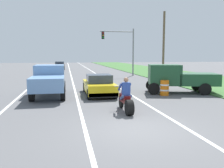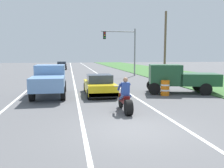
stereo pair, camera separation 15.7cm
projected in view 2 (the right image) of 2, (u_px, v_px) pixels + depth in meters
name	position (u px, v px, depth m)	size (l,w,h in m)	color
ground_plane	(135.00, 129.00, 8.35)	(160.00, 160.00, 0.00)	#565659
lane_stripe_left_solid	(41.00, 78.00, 26.91)	(0.14, 120.00, 0.01)	white
lane_stripe_right_solid	(103.00, 77.00, 28.20)	(0.14, 120.00, 0.01)	white
lane_stripe_centre_dashed	(73.00, 78.00, 27.56)	(0.14, 120.00, 0.01)	white
grass_verge_right	(182.00, 76.00, 30.01)	(10.00, 120.00, 0.06)	#3D6B33
motorcycle_with_rider	(125.00, 100.00, 10.81)	(0.70, 2.21, 1.62)	black
sports_car_yellow	(99.00, 85.00, 15.67)	(1.84, 4.30, 1.37)	yellow
pickup_truck_left_lane_light_blue	(50.00, 79.00, 15.06)	(2.02, 4.80, 1.98)	#6B93C6
pickup_truck_right_shoulder_dark_green	(178.00, 77.00, 16.34)	(5.14, 3.14, 1.98)	#1E4C2D
traffic_light_mast_near	(125.00, 45.00, 29.82)	(4.42, 0.34, 6.00)	gray
utility_pole_roadside	(165.00, 46.00, 25.83)	(0.24, 0.24, 7.38)	brown
construction_barrel_nearest	(165.00, 88.00, 15.39)	(0.58, 0.58, 1.00)	orange
distant_car_far_ahead	(62.00, 65.00, 44.00)	(1.80, 4.00, 1.50)	#262628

